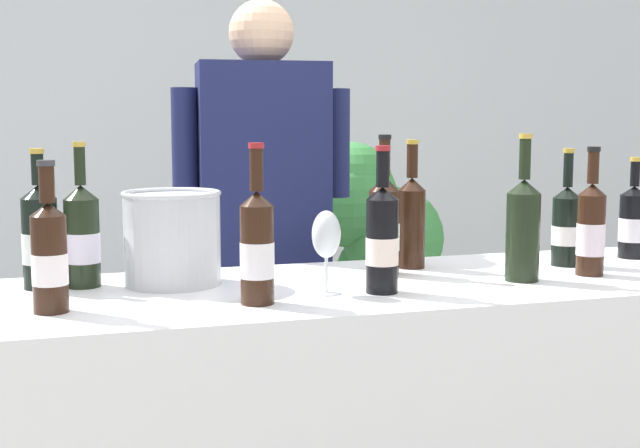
{
  "coord_description": "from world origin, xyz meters",
  "views": [
    {
      "loc": [
        -0.67,
        -1.94,
        1.37
      ],
      "look_at": [
        -0.07,
        0.0,
        1.12
      ],
      "focal_mm": 48.15,
      "sensor_mm": 36.0,
      "label": 1
    }
  ],
  "objects_px": {
    "wine_bottle_3": "(633,222)",
    "ice_bucket": "(172,237)",
    "wine_glass": "(326,238)",
    "wine_bottle_10": "(257,247)",
    "person_server": "(263,285)",
    "wine_bottle_9": "(82,236)",
    "wine_bottle_2": "(566,225)",
    "wine_bottle_4": "(591,229)",
    "wine_bottle_6": "(49,256)",
    "wine_bottle_7": "(412,219)",
    "wine_bottle_1": "(40,237)",
    "wine_bottle_5": "(382,239)",
    "wine_bottle_0": "(523,227)",
    "potted_shrub": "(368,239)",
    "wine_bottle_8": "(384,225)"
  },
  "relations": [
    {
      "from": "wine_bottle_7",
      "to": "person_server",
      "type": "relative_size",
      "value": 0.2
    },
    {
      "from": "wine_glass",
      "to": "potted_shrub",
      "type": "height_order",
      "value": "potted_shrub"
    },
    {
      "from": "wine_bottle_6",
      "to": "wine_glass",
      "type": "height_order",
      "value": "wine_bottle_6"
    },
    {
      "from": "wine_bottle_3",
      "to": "wine_bottle_5",
      "type": "bearing_deg",
      "value": -163.83
    },
    {
      "from": "wine_bottle_4",
      "to": "wine_bottle_5",
      "type": "xyz_separation_m",
      "value": [
        -0.59,
        -0.05,
        0.01
      ]
    },
    {
      "from": "ice_bucket",
      "to": "person_server",
      "type": "bearing_deg",
      "value": 56.18
    },
    {
      "from": "wine_bottle_4",
      "to": "wine_glass",
      "type": "xyz_separation_m",
      "value": [
        -0.72,
        -0.03,
        0.01
      ]
    },
    {
      "from": "wine_bottle_2",
      "to": "person_server",
      "type": "height_order",
      "value": "person_server"
    },
    {
      "from": "wine_bottle_0",
      "to": "wine_bottle_3",
      "type": "xyz_separation_m",
      "value": [
        0.49,
        0.22,
        -0.03
      ]
    },
    {
      "from": "wine_bottle_10",
      "to": "person_server",
      "type": "bearing_deg",
      "value": 75.6
    },
    {
      "from": "wine_glass",
      "to": "ice_bucket",
      "type": "relative_size",
      "value": 0.81
    },
    {
      "from": "wine_bottle_10",
      "to": "person_server",
      "type": "distance_m",
      "value": 0.86
    },
    {
      "from": "person_server",
      "to": "potted_shrub",
      "type": "distance_m",
      "value": 0.98
    },
    {
      "from": "wine_bottle_5",
      "to": "potted_shrub",
      "type": "height_order",
      "value": "wine_bottle_5"
    },
    {
      "from": "wine_bottle_3",
      "to": "wine_bottle_10",
      "type": "bearing_deg",
      "value": -166.4
    },
    {
      "from": "wine_bottle_2",
      "to": "wine_bottle_4",
      "type": "distance_m",
      "value": 0.15
    },
    {
      "from": "wine_bottle_0",
      "to": "person_server",
      "type": "relative_size",
      "value": 0.21
    },
    {
      "from": "wine_bottle_4",
      "to": "ice_bucket",
      "type": "relative_size",
      "value": 1.38
    },
    {
      "from": "wine_bottle_7",
      "to": "wine_glass",
      "type": "xyz_separation_m",
      "value": [
        -0.33,
        -0.27,
        -0.0
      ]
    },
    {
      "from": "wine_bottle_6",
      "to": "ice_bucket",
      "type": "xyz_separation_m",
      "value": [
        0.28,
        0.23,
        -0.0
      ]
    },
    {
      "from": "wine_bottle_0",
      "to": "person_server",
      "type": "distance_m",
      "value": 0.91
    },
    {
      "from": "wine_bottle_10",
      "to": "wine_bottle_6",
      "type": "bearing_deg",
      "value": 173.71
    },
    {
      "from": "wine_bottle_6",
      "to": "person_server",
      "type": "bearing_deg",
      "value": 49.92
    },
    {
      "from": "wine_bottle_9",
      "to": "potted_shrub",
      "type": "relative_size",
      "value": 0.27
    },
    {
      "from": "wine_bottle_0",
      "to": "potted_shrub",
      "type": "bearing_deg",
      "value": 84.2
    },
    {
      "from": "wine_bottle_9",
      "to": "ice_bucket",
      "type": "xyz_separation_m",
      "value": [
        0.21,
        -0.03,
        -0.01
      ]
    },
    {
      "from": "person_server",
      "to": "wine_bottle_2",
      "type": "bearing_deg",
      "value": -38.68
    },
    {
      "from": "wine_bottle_6",
      "to": "wine_glass",
      "type": "bearing_deg",
      "value": 0.91
    },
    {
      "from": "wine_bottle_0",
      "to": "wine_bottle_7",
      "type": "distance_m",
      "value": 0.32
    },
    {
      "from": "wine_bottle_3",
      "to": "wine_bottle_7",
      "type": "relative_size",
      "value": 0.84
    },
    {
      "from": "wine_bottle_2",
      "to": "potted_shrub",
      "type": "xyz_separation_m",
      "value": [
        -0.08,
        1.32,
        -0.21
      ]
    },
    {
      "from": "wine_bottle_3",
      "to": "person_server",
      "type": "bearing_deg",
      "value": 152.06
    },
    {
      "from": "wine_bottle_3",
      "to": "ice_bucket",
      "type": "height_order",
      "value": "wine_bottle_3"
    },
    {
      "from": "wine_bottle_4",
      "to": "wine_bottle_2",
      "type": "bearing_deg",
      "value": 80.82
    },
    {
      "from": "potted_shrub",
      "to": "wine_bottle_6",
      "type": "bearing_deg",
      "value": -130.08
    },
    {
      "from": "wine_bottle_3",
      "to": "ice_bucket",
      "type": "relative_size",
      "value": 1.22
    },
    {
      "from": "wine_bottle_4",
      "to": "wine_bottle_5",
      "type": "distance_m",
      "value": 0.6
    },
    {
      "from": "wine_bottle_2",
      "to": "potted_shrub",
      "type": "height_order",
      "value": "wine_bottle_2"
    },
    {
      "from": "wine_bottle_2",
      "to": "wine_bottle_5",
      "type": "distance_m",
      "value": 0.65
    },
    {
      "from": "wine_bottle_5",
      "to": "wine_bottle_10",
      "type": "relative_size",
      "value": 0.97
    },
    {
      "from": "wine_bottle_3",
      "to": "wine_bottle_4",
      "type": "distance_m",
      "value": 0.35
    },
    {
      "from": "wine_bottle_3",
      "to": "wine_bottle_4",
      "type": "bearing_deg",
      "value": -144.38
    },
    {
      "from": "wine_bottle_0",
      "to": "ice_bucket",
      "type": "xyz_separation_m",
      "value": [
        -0.83,
        0.21,
        -0.02
      ]
    },
    {
      "from": "wine_bottle_1",
      "to": "wine_bottle_10",
      "type": "relative_size",
      "value": 0.95
    },
    {
      "from": "wine_bottle_5",
      "to": "wine_bottle_6",
      "type": "xyz_separation_m",
      "value": [
        -0.73,
        0.02,
        -0.01
      ]
    },
    {
      "from": "potted_shrub",
      "to": "wine_bottle_3",
      "type": "bearing_deg",
      "value": -75.1
    },
    {
      "from": "wine_bottle_2",
      "to": "wine_bottle_9",
      "type": "xyz_separation_m",
      "value": [
        -1.27,
        0.08,
        0.01
      ]
    },
    {
      "from": "wine_bottle_7",
      "to": "ice_bucket",
      "type": "height_order",
      "value": "wine_bottle_7"
    },
    {
      "from": "wine_bottle_8",
      "to": "person_server",
      "type": "height_order",
      "value": "person_server"
    },
    {
      "from": "wine_bottle_9",
      "to": "wine_bottle_10",
      "type": "xyz_separation_m",
      "value": [
        0.35,
        -0.31,
        0.0
      ]
    }
  ]
}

